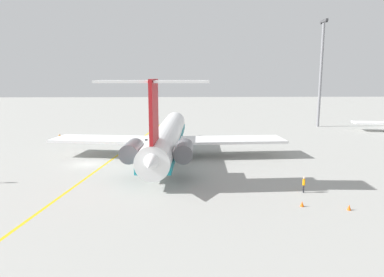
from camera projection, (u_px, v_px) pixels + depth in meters
ground at (87, 164)px, 53.18m from camera, size 359.80×359.80×0.00m
main_jetliner at (167, 137)px, 56.54m from camera, size 43.34×38.47×12.62m
ground_crew_near_tail at (60, 137)px, 71.14m from camera, size 0.27×0.42×1.67m
ground_crew_portside at (304, 183)px, 39.91m from camera, size 0.47×0.29×1.83m
safety_cone_nose at (349, 207)px, 34.80m from camera, size 0.40×0.40×0.55m
safety_cone_wingtip at (302, 204)px, 35.76m from camera, size 0.40×0.40×0.55m
taxiway_centreline at (116, 157)px, 58.06m from camera, size 78.62×10.34×0.01m
light_mast at (321, 70)px, 91.15m from camera, size 4.00×0.70×26.99m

